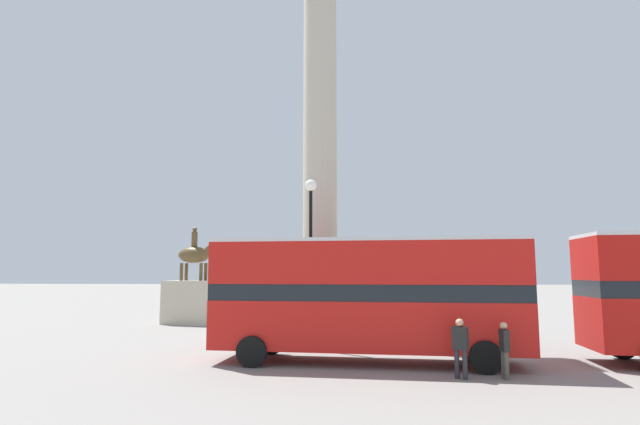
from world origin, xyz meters
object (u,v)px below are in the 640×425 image
at_px(monument_column, 320,202).
at_px(street_lamp, 311,244).
at_px(bus_a, 367,294).
at_px(pedestrian_near_lamp, 504,348).
at_px(pedestrian_by_plinth, 460,345).
at_px(equestrian_statue, 193,296).

height_order(monument_column, street_lamp, monument_column).
relative_size(monument_column, bus_a, 1.83).
distance_m(pedestrian_near_lamp, pedestrian_by_plinth, 1.29).
xyz_separation_m(monument_column, pedestrian_by_plinth, (4.70, -8.75, -5.43)).
bearing_deg(monument_column, equestrian_statue, 144.30).
bearing_deg(monument_column, bus_a, -72.20).
height_order(equestrian_statue, street_lamp, street_lamp).
bearing_deg(bus_a, pedestrian_by_plinth, -36.75).
distance_m(street_lamp, pedestrian_near_lamp, 8.61).
bearing_deg(pedestrian_near_lamp, pedestrian_by_plinth, -88.58).
distance_m(equestrian_statue, pedestrian_near_lamp, 20.10).
relative_size(monument_column, pedestrian_by_plinth, 11.35).
xyz_separation_m(pedestrian_near_lamp, pedestrian_by_plinth, (-1.28, -0.11, 0.07)).
bearing_deg(monument_column, pedestrian_near_lamp, -55.32).
bearing_deg(monument_column, street_lamp, -92.05).
relative_size(equestrian_statue, street_lamp, 0.84).
xyz_separation_m(bus_a, street_lamp, (-2.19, 2.88, 1.87)).
distance_m(equestrian_statue, pedestrian_by_plinth, 19.32).
relative_size(monument_column, pedestrian_near_lamp, 12.02).
xyz_separation_m(monument_column, equestrian_statue, (-8.03, 5.77, -4.74)).
bearing_deg(equestrian_statue, pedestrian_near_lamp, -32.45).
relative_size(street_lamp, pedestrian_near_lamp, 4.25).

